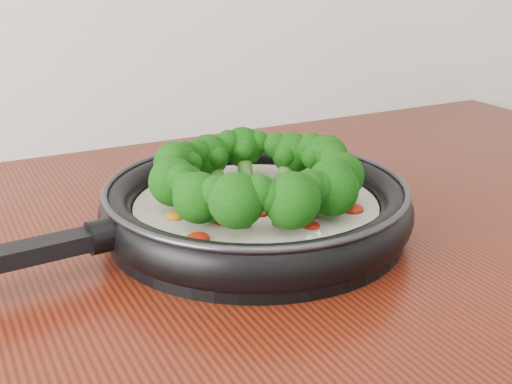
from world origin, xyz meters
TOP-DOWN VIEW (x-y plane):
  - skillet at (0.04, 1.07)m, footprint 0.57×0.39m

SIDE VIEW (x-z plane):
  - skillet at x=0.04m, z-range 0.89..0.99m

